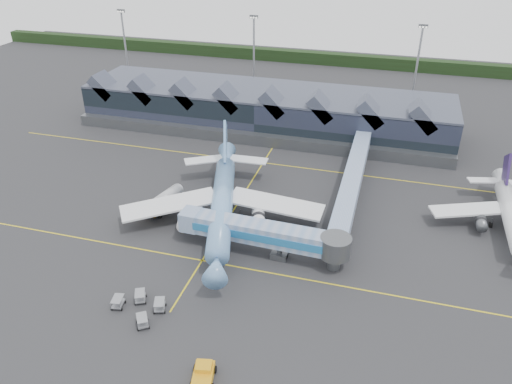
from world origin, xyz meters
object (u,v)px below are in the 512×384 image
(fuel_truck, at_px, (165,200))
(jet_bridge, at_px, (272,236))
(main_airliner, at_px, (222,201))
(regional_jet, at_px, (510,213))
(pushback_tug, at_px, (203,374))

(fuel_truck, bearing_deg, jet_bridge, -7.99)
(main_airliner, xyz_separation_m, jet_bridge, (10.99, -7.85, -0.03))
(main_airliner, distance_m, jet_bridge, 13.51)
(main_airliner, bearing_deg, fuel_truck, 159.27)
(regional_jet, distance_m, jet_bridge, 41.39)
(main_airliner, height_order, regional_jet, main_airliner)
(main_airliner, height_order, fuel_truck, main_airliner)
(jet_bridge, bearing_deg, fuel_truck, 161.06)
(regional_jet, relative_size, fuel_truck, 2.98)
(pushback_tug, bearing_deg, fuel_truck, 109.42)
(regional_jet, height_order, pushback_tug, regional_jet)
(regional_jet, relative_size, jet_bridge, 1.04)
(main_airliner, xyz_separation_m, pushback_tug, (9.33, -33.27, -3.07))
(regional_jet, distance_m, fuel_truck, 60.22)
(regional_jet, bearing_deg, fuel_truck, -170.23)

